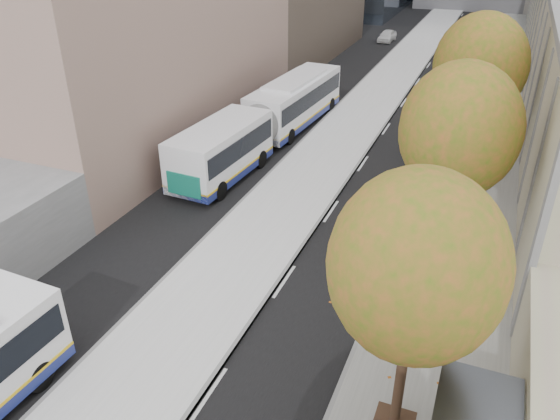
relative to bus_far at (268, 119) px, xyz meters
The scene contains 7 objects.
bus_platform 5.99m from the bus_far, 48.29° to the left, with size 4.25×150.00×0.15m, color beige.
sidewalk 12.72m from the bus_far, 20.05° to the left, with size 4.75×150.00×0.08m, color gray.
tree_c 21.31m from the bus_far, 57.33° to the right, with size 4.20×4.20×7.28m.
tree_d 14.78m from the bus_far, 37.43° to the right, with size 4.40×4.40×7.60m.
tree_e 12.05m from the bus_far, ahead, with size 4.60×4.60×7.92m.
bus_far is the anchor object (origin of this frame).
distant_car 32.24m from the bus_far, 89.55° to the left, with size 1.45×3.59×1.22m, color silver.
Camera 1 is at (4.57, 2.20, 12.45)m, focal length 35.00 mm.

